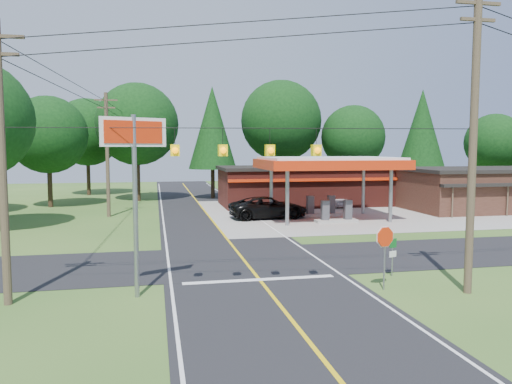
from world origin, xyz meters
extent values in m
plane|color=#2F591F|center=(0.00, 0.00, 0.00)|extent=(120.00, 120.00, 0.00)
cube|color=black|center=(0.00, 0.00, 0.01)|extent=(8.00, 120.00, 0.02)
cube|color=black|center=(0.00, 0.00, 0.01)|extent=(70.00, 7.00, 0.02)
cube|color=yellow|center=(0.00, 0.00, 0.03)|extent=(0.15, 110.00, 0.00)
cylinder|color=gray|center=(5.00, 10.50, 2.10)|extent=(0.28, 0.28, 4.20)
cylinder|color=gray|center=(5.00, 15.50, 2.10)|extent=(0.28, 0.28, 4.20)
cylinder|color=gray|center=(13.00, 10.50, 2.10)|extent=(0.28, 0.28, 4.20)
cylinder|color=gray|center=(13.00, 15.50, 2.10)|extent=(0.28, 0.28, 4.20)
cube|color=red|center=(9.00, 13.00, 4.35)|extent=(10.60, 7.40, 0.70)
cube|color=white|center=(9.00, 13.00, 4.75)|extent=(10.00, 7.00, 0.25)
cube|color=#9E9B93|center=(9.00, 11.20, 0.13)|extent=(3.20, 0.90, 0.22)
cube|color=#3F3F44|center=(8.10, 11.20, 0.95)|extent=(0.55, 0.45, 1.50)
cube|color=#3F3F44|center=(9.90, 11.20, 0.95)|extent=(0.55, 0.45, 1.50)
cube|color=#9E9B93|center=(9.00, 14.80, 0.13)|extent=(3.20, 0.90, 0.22)
cube|color=#3F3F44|center=(8.10, 14.80, 0.95)|extent=(0.55, 0.45, 1.50)
cube|color=#3F3F44|center=(9.90, 14.80, 0.95)|extent=(0.55, 0.45, 1.50)
cube|color=#581F19|center=(10.00, 23.00, 1.75)|extent=(16.00, 7.00, 3.50)
cube|color=black|center=(10.00, 23.00, 3.65)|extent=(16.40, 7.40, 0.30)
cube|color=red|center=(10.00, 19.40, 2.70)|extent=(16.00, 0.50, 0.25)
cylinder|color=#473828|center=(7.50, -7.00, 5.75)|extent=(0.30, 0.30, 11.50)
cube|color=#473828|center=(7.50, -7.00, 10.90)|extent=(1.80, 0.12, 0.12)
cube|color=#473828|center=(7.50, -7.00, 10.30)|extent=(1.40, 0.12, 0.12)
cylinder|color=#473828|center=(-9.50, -5.00, 5.00)|extent=(0.30, 0.30, 10.00)
cylinder|color=#473828|center=(-8.00, 18.00, 5.00)|extent=(0.30, 0.30, 10.00)
cube|color=#473828|center=(-8.00, 18.00, 9.40)|extent=(1.80, 0.12, 0.12)
cube|color=#473828|center=(-8.00, 18.00, 8.80)|extent=(1.40, 0.12, 0.12)
cylinder|color=#473828|center=(-6.50, 35.00, 4.75)|extent=(0.30, 0.30, 9.50)
cube|color=yellow|center=(-3.55, -5.70, 5.50)|extent=(0.32, 0.32, 0.42)
cube|color=yellow|center=(-1.85, -5.90, 5.50)|extent=(0.32, 0.32, 0.42)
cube|color=yellow|center=(-0.15, -6.10, 5.50)|extent=(0.32, 0.32, 0.42)
cube|color=yellow|center=(1.55, -6.30, 5.50)|extent=(0.32, 0.32, 0.42)
cylinder|color=#332316|center=(-14.00, 26.00, 1.98)|extent=(0.44, 0.44, 3.96)
sphere|color=black|center=(-14.00, 26.00, 6.82)|extent=(7.26, 7.26, 7.26)
cylinder|color=#332316|center=(-6.00, 30.00, 2.34)|extent=(0.44, 0.44, 4.68)
sphere|color=black|center=(-6.00, 30.00, 8.06)|extent=(8.58, 8.58, 8.58)
cylinder|color=#332316|center=(2.00, 31.00, 2.16)|extent=(0.44, 0.44, 4.32)
cone|color=black|center=(2.00, 31.00, 7.80)|extent=(5.28, 5.28, 9.00)
cylinder|color=#332316|center=(10.00, 32.00, 2.52)|extent=(0.44, 0.44, 5.04)
sphere|color=black|center=(10.00, 32.00, 8.68)|extent=(9.24, 9.24, 9.24)
cylinder|color=#332316|center=(18.00, 30.00, 1.98)|extent=(0.44, 0.44, 3.96)
sphere|color=black|center=(18.00, 30.00, 6.82)|extent=(7.26, 7.26, 7.26)
cylinder|color=#332316|center=(26.00, 29.00, 2.16)|extent=(0.44, 0.44, 4.32)
cone|color=black|center=(26.00, 29.00, 7.80)|extent=(5.28, 5.28, 9.00)
cylinder|color=#332316|center=(34.00, 27.00, 1.80)|extent=(0.44, 0.44, 3.60)
sphere|color=black|center=(34.00, 27.00, 6.20)|extent=(6.60, 6.60, 6.60)
cylinder|color=#332316|center=(-12.00, 38.00, 2.16)|extent=(0.44, 0.44, 4.32)
sphere|color=black|center=(-12.00, 38.00, 7.44)|extent=(7.92, 7.92, 7.92)
imported|color=black|center=(4.50, 14.42, 0.86)|extent=(6.55, 6.55, 1.72)
imported|color=white|center=(12.02, 21.00, 0.74)|extent=(5.68, 5.68, 1.49)
cylinder|color=gray|center=(-5.00, -5.00, 3.40)|extent=(0.18, 0.18, 6.80)
cube|color=white|center=(-5.00, -5.00, 6.17)|extent=(2.34, 1.11, 1.07)
cube|color=red|center=(-5.00, -5.05, 6.17)|extent=(2.05, 0.97, 0.82)
cylinder|color=gray|center=(4.50, -6.00, 1.21)|extent=(0.07, 0.07, 2.43)
cylinder|color=gray|center=(5.80, -4.10, 0.95)|extent=(0.06, 0.06, 1.91)
cube|color=#0C591E|center=(5.80, -4.14, 1.47)|extent=(0.38, 0.16, 0.39)
cube|color=white|center=(5.80, -4.14, 0.99)|extent=(0.38, 0.16, 0.26)
camera|label=1|loc=(-4.27, -23.84, 5.59)|focal=35.00mm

